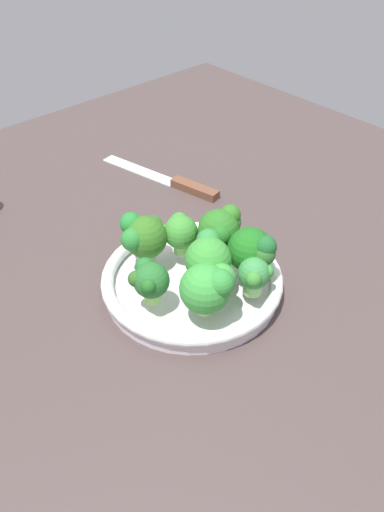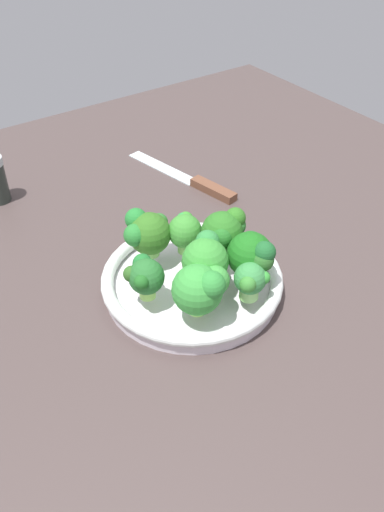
# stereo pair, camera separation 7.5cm
# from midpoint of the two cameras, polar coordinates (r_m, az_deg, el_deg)

# --- Properties ---
(ground_plane) EXTENTS (1.30, 1.30, 0.03)m
(ground_plane) POSITION_cam_midpoint_polar(r_m,az_deg,el_deg) (0.82, 2.75, -2.83)
(ground_plane) COLOR #473A38
(bowl) EXTENTS (0.26, 0.26, 0.03)m
(bowl) POSITION_cam_midpoint_polar(r_m,az_deg,el_deg) (0.77, 2.75, -2.76)
(bowl) COLOR white
(bowl) RESTS_ON ground_plane
(broccoli_floret_0) EXTENTS (0.06, 0.06, 0.08)m
(broccoli_floret_0) POSITION_cam_midpoint_polar(r_m,az_deg,el_deg) (0.71, 4.40, -0.48)
(broccoli_floret_0) COLOR #8FD065
(broccoli_floret_0) RESTS_ON bowl
(broccoli_floret_1) EXTENTS (0.07, 0.06, 0.07)m
(broccoli_floret_1) POSITION_cam_midpoint_polar(r_m,az_deg,el_deg) (0.74, 9.25, 0.06)
(broccoli_floret_1) COLOR #9FC974
(broccoli_floret_1) RESTS_ON bowl
(broccoli_floret_2) EXTENTS (0.06, 0.05, 0.06)m
(broccoli_floret_2) POSITION_cam_midpoint_polar(r_m,az_deg,el_deg) (0.78, 2.08, 2.71)
(broccoli_floret_2) COLOR #77B553
(broccoli_floret_2) RESTS_ON bowl
(broccoli_floret_3) EXTENTS (0.06, 0.05, 0.06)m
(broccoli_floret_3) POSITION_cam_midpoint_polar(r_m,az_deg,el_deg) (0.70, -2.01, -2.25)
(broccoli_floret_3) COLOR #95CE5A
(broccoli_floret_3) RESTS_ON bowl
(broccoli_floret_4) EXTENTS (0.07, 0.08, 0.07)m
(broccoli_floret_4) POSITION_cam_midpoint_polar(r_m,az_deg,el_deg) (0.77, -2.00, 2.42)
(broccoli_floret_4) COLOR #78B555
(broccoli_floret_4) RESTS_ON bowl
(broccoli_floret_5) EXTENTS (0.05, 0.05, 0.06)m
(broccoli_floret_5) POSITION_cam_midpoint_polar(r_m,az_deg,el_deg) (0.71, 9.16, -2.59)
(broccoli_floret_5) COLOR #90CB71
(broccoli_floret_5) RESTS_ON bowl
(broccoli_floret_6) EXTENTS (0.07, 0.08, 0.07)m
(broccoli_floret_6) POSITION_cam_midpoint_polar(r_m,az_deg,el_deg) (0.68, 4.14, -3.53)
(broccoli_floret_6) COLOR #9ED860
(broccoli_floret_6) RESTS_ON bowl
(broccoli_floret_7) EXTENTS (0.06, 0.07, 0.08)m
(broccoli_floret_7) POSITION_cam_midpoint_polar(r_m,az_deg,el_deg) (0.76, 6.21, 2.48)
(broccoli_floret_7) COLOR #9AC873
(broccoli_floret_7) RESTS_ON bowl
(knife) EXTENTS (0.27, 0.08, 0.01)m
(knife) POSITION_cam_midpoint_polar(r_m,az_deg,el_deg) (1.02, 2.35, 7.83)
(knife) COLOR silver
(knife) RESTS_ON ground_plane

